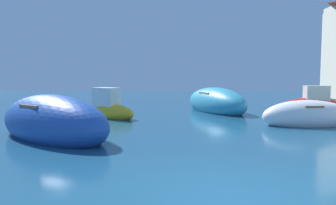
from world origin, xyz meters
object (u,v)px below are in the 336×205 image
moored_boat_4 (52,123)px  moored_boat_6 (312,103)px  moored_boat_2 (307,116)px  moored_boat_0 (33,108)px  moored_boat_1 (216,103)px  moored_boat_7 (109,109)px

moored_boat_4 → moored_boat_6: size_ratio=1.50×
moored_boat_2 → moored_boat_6: size_ratio=1.07×
moored_boat_0 → moored_boat_6: size_ratio=0.88×
moored_boat_1 → moored_boat_7: moored_boat_7 is taller
moored_boat_2 → moored_boat_4: bearing=13.6°
moored_boat_7 → moored_boat_6: bearing=54.8°
moored_boat_1 → moored_boat_4: (-6.31, -8.28, 0.01)m
moored_boat_4 → moored_boat_7: moored_boat_7 is taller
moored_boat_2 → moored_boat_1: bearing=-63.3°
moored_boat_4 → moored_boat_7: (0.74, 5.20, -0.08)m
moored_boat_2 → moored_boat_4: moored_boat_4 is taller
moored_boat_1 → moored_boat_6: (5.88, 0.83, -0.09)m
moored_boat_0 → moored_boat_7: 4.97m
moored_boat_7 → moored_boat_2: bearing=22.0°
moored_boat_0 → moored_boat_6: bearing=59.6°
moored_boat_1 → moored_boat_4: size_ratio=1.13×
moored_boat_0 → moored_boat_6: (16.07, 2.07, 0.11)m
moored_boat_6 → moored_boat_4: bearing=35.4°
moored_boat_2 → moored_boat_0: bearing=-21.0°
moored_boat_4 → moored_boat_7: 5.26m
moored_boat_0 → moored_boat_6: 16.20m
moored_boat_6 → moored_boat_7: 12.10m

